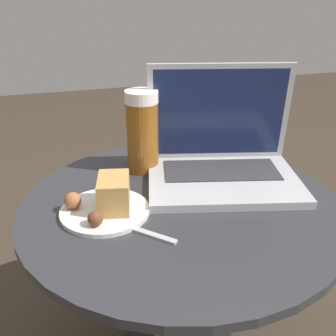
% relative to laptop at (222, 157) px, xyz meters
% --- Properties ---
extents(table, '(0.67, 0.67, 0.49)m').
position_rel_laptop_xyz_m(table, '(-0.13, -0.08, -0.17)').
color(table, black).
rests_on(table, ground_plane).
extents(laptop, '(0.39, 0.32, 0.25)m').
position_rel_laptop_xyz_m(laptop, '(0.00, 0.00, 0.00)').
color(laptop, '#B2B2B7').
rests_on(laptop, table).
extents(beer_glass, '(0.08, 0.08, 0.20)m').
position_rel_laptop_xyz_m(beer_glass, '(-0.16, 0.09, 0.05)').
color(beer_glass, brown).
rests_on(beer_glass, table).
extents(snack_plate, '(0.18, 0.18, 0.07)m').
position_rel_laptop_xyz_m(snack_plate, '(-0.28, -0.08, -0.03)').
color(snack_plate, silver).
rests_on(snack_plate, table).
extents(fork, '(0.15, 0.15, 0.01)m').
position_rel_laptop_xyz_m(fork, '(-0.26, -0.14, -0.05)').
color(fork, '#B2B2B7').
rests_on(fork, table).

